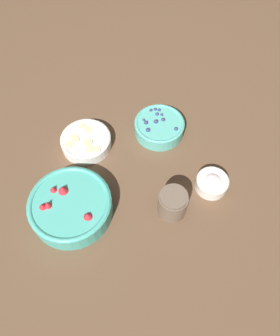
{
  "coord_description": "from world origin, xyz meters",
  "views": [
    {
      "loc": [
        -0.18,
        -0.58,
        0.92
      ],
      "look_at": [
        -0.01,
        -0.06,
        0.04
      ],
      "focal_mm": 35.0,
      "sensor_mm": 36.0,
      "label": 1
    }
  ],
  "objects_px": {
    "bowl_strawberries": "(70,206)",
    "bowl_cream": "(212,183)",
    "bowl_bananas": "(86,141)",
    "bowl_blueberries": "(159,126)",
    "jar_chocolate": "(173,204)"
  },
  "relations": [
    {
      "from": "bowl_strawberries",
      "to": "bowl_bananas",
      "type": "relative_size",
      "value": 1.45
    },
    {
      "from": "bowl_strawberries",
      "to": "bowl_blueberries",
      "type": "height_order",
      "value": "bowl_strawberries"
    },
    {
      "from": "bowl_bananas",
      "to": "bowl_cream",
      "type": "height_order",
      "value": "bowl_cream"
    },
    {
      "from": "bowl_blueberries",
      "to": "jar_chocolate",
      "type": "xyz_separation_m",
      "value": [
        -0.06,
        -0.3,
        0.01
      ]
    },
    {
      "from": "bowl_blueberries",
      "to": "jar_chocolate",
      "type": "distance_m",
      "value": 0.31
    },
    {
      "from": "bowl_blueberries",
      "to": "bowl_cream",
      "type": "distance_m",
      "value": 0.27
    },
    {
      "from": "bowl_strawberries",
      "to": "bowl_bananas",
      "type": "bearing_deg",
      "value": 67.51
    },
    {
      "from": "bowl_bananas",
      "to": "jar_chocolate",
      "type": "height_order",
      "value": "jar_chocolate"
    },
    {
      "from": "bowl_bananas",
      "to": "jar_chocolate",
      "type": "distance_m",
      "value": 0.37
    },
    {
      "from": "bowl_strawberries",
      "to": "jar_chocolate",
      "type": "distance_m",
      "value": 0.3
    },
    {
      "from": "bowl_blueberries",
      "to": "bowl_bananas",
      "type": "distance_m",
      "value": 0.26
    },
    {
      "from": "bowl_strawberries",
      "to": "bowl_cream",
      "type": "bearing_deg",
      "value": -6.09
    },
    {
      "from": "bowl_strawberries",
      "to": "bowl_cream",
      "type": "height_order",
      "value": "bowl_strawberries"
    },
    {
      "from": "bowl_bananas",
      "to": "bowl_blueberries",
      "type": "bearing_deg",
      "value": -3.93
    },
    {
      "from": "bowl_bananas",
      "to": "bowl_cream",
      "type": "bearing_deg",
      "value": -39.0
    }
  ]
}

